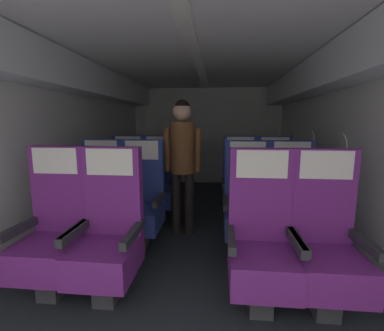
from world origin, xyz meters
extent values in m
cube|color=#23282D|center=(0.00, 2.83, -0.01)|extent=(3.42, 6.06, 0.02)
cube|color=silver|center=(-1.61, 2.83, 1.04)|extent=(0.08, 5.66, 2.08)
cube|color=silver|center=(1.61, 2.83, 1.04)|extent=(0.08, 5.66, 2.08)
cube|color=silver|center=(0.00, 2.83, 2.08)|extent=(3.30, 5.66, 0.06)
cube|color=silver|center=(0.00, 5.68, 1.04)|extent=(3.30, 0.06, 2.08)
cube|color=silver|center=(-1.40, 2.83, 1.86)|extent=(0.34, 5.43, 0.36)
cube|color=silver|center=(1.40, 2.83, 1.86)|extent=(0.34, 5.43, 0.36)
cube|color=white|center=(0.00, 2.83, 2.04)|extent=(0.12, 5.09, 0.02)
cylinder|color=white|center=(1.56, 2.83, 1.08)|extent=(0.01, 0.26, 0.26)
cylinder|color=white|center=(1.56, 3.77, 1.08)|extent=(0.01, 0.26, 0.26)
cylinder|color=white|center=(1.56, 4.72, 1.08)|extent=(0.01, 0.26, 0.26)
cube|color=#38383D|center=(-1.00, 1.60, 0.11)|extent=(0.16, 0.18, 0.23)
cube|color=#6B237A|center=(-1.00, 1.60, 0.34)|extent=(0.45, 0.50, 0.23)
cube|color=#6B237A|center=(-1.00, 1.81, 0.80)|extent=(0.45, 0.09, 0.69)
cube|color=#28282D|center=(-0.79, 1.60, 0.55)|extent=(0.05, 0.42, 0.06)
cube|color=#28282D|center=(-1.22, 1.60, 0.55)|extent=(0.05, 0.42, 0.06)
cube|color=silver|center=(-1.00, 1.76, 1.04)|extent=(0.36, 0.01, 0.20)
cube|color=#38383D|center=(-0.56, 1.58, 0.11)|extent=(0.16, 0.18, 0.23)
cube|color=#6B237A|center=(-0.56, 1.58, 0.34)|extent=(0.45, 0.50, 0.23)
cube|color=#6B237A|center=(-0.56, 1.79, 0.80)|extent=(0.45, 0.09, 0.69)
cube|color=#28282D|center=(-0.34, 1.58, 0.55)|extent=(0.05, 0.42, 0.06)
cube|color=#28282D|center=(-0.77, 1.58, 0.55)|extent=(0.05, 0.42, 0.06)
cube|color=silver|center=(-0.56, 1.74, 1.04)|extent=(0.36, 0.01, 0.20)
cube|color=#38383D|center=(1.01, 1.60, 0.11)|extent=(0.16, 0.18, 0.23)
cube|color=#6B237A|center=(1.01, 1.60, 0.34)|extent=(0.45, 0.50, 0.23)
cube|color=#6B237A|center=(1.01, 1.80, 0.80)|extent=(0.45, 0.09, 0.69)
cube|color=#28282D|center=(1.22, 1.60, 0.55)|extent=(0.05, 0.42, 0.06)
cube|color=#28282D|center=(0.79, 1.60, 0.55)|extent=(0.05, 0.42, 0.06)
cube|color=silver|center=(1.01, 1.75, 1.04)|extent=(0.36, 0.01, 0.20)
cube|color=#38383D|center=(0.56, 1.59, 0.11)|extent=(0.16, 0.18, 0.23)
cube|color=#6B237A|center=(0.56, 1.59, 0.34)|extent=(0.45, 0.50, 0.23)
cube|color=#6B237A|center=(0.56, 1.79, 0.80)|extent=(0.45, 0.09, 0.69)
cube|color=#28282D|center=(0.78, 1.59, 0.55)|extent=(0.05, 0.42, 0.06)
cube|color=#28282D|center=(0.35, 1.59, 0.55)|extent=(0.05, 0.42, 0.06)
cube|color=silver|center=(0.56, 1.74, 1.04)|extent=(0.36, 0.01, 0.20)
cube|color=#38383D|center=(-1.01, 2.45, 0.11)|extent=(0.16, 0.18, 0.23)
cube|color=navy|center=(-1.01, 2.45, 0.34)|extent=(0.45, 0.50, 0.23)
cube|color=navy|center=(-1.01, 2.66, 0.80)|extent=(0.45, 0.09, 0.69)
cube|color=#28282D|center=(-0.80, 2.45, 0.55)|extent=(0.05, 0.42, 0.06)
cube|color=#28282D|center=(-1.23, 2.45, 0.55)|extent=(0.05, 0.42, 0.06)
cube|color=silver|center=(-1.01, 2.61, 1.04)|extent=(0.36, 0.01, 0.20)
cube|color=#38383D|center=(-0.56, 2.45, 0.11)|extent=(0.16, 0.18, 0.23)
cube|color=navy|center=(-0.56, 2.45, 0.34)|extent=(0.45, 0.50, 0.23)
cube|color=navy|center=(-0.56, 2.65, 0.80)|extent=(0.45, 0.09, 0.69)
cube|color=#28282D|center=(-0.34, 2.45, 0.55)|extent=(0.05, 0.42, 0.06)
cube|color=#28282D|center=(-0.77, 2.45, 0.55)|extent=(0.05, 0.42, 0.06)
cube|color=silver|center=(-0.56, 2.60, 1.04)|extent=(0.36, 0.01, 0.20)
cube|color=#38383D|center=(1.00, 2.45, 0.11)|extent=(0.16, 0.18, 0.23)
cube|color=navy|center=(1.00, 2.45, 0.34)|extent=(0.45, 0.50, 0.23)
cube|color=navy|center=(1.00, 2.66, 0.80)|extent=(0.45, 0.09, 0.69)
cube|color=#28282D|center=(1.22, 2.45, 0.55)|extent=(0.05, 0.42, 0.06)
cube|color=#28282D|center=(0.79, 2.45, 0.55)|extent=(0.05, 0.42, 0.06)
cube|color=silver|center=(1.00, 2.61, 1.04)|extent=(0.36, 0.01, 0.20)
cube|color=#38383D|center=(0.55, 2.42, 0.11)|extent=(0.16, 0.18, 0.23)
cube|color=navy|center=(0.55, 2.42, 0.34)|extent=(0.45, 0.50, 0.23)
cube|color=navy|center=(0.55, 2.63, 0.80)|extent=(0.45, 0.09, 0.69)
cube|color=#28282D|center=(0.77, 2.42, 0.55)|extent=(0.05, 0.42, 0.06)
cube|color=#28282D|center=(0.34, 2.42, 0.55)|extent=(0.05, 0.42, 0.06)
cube|color=silver|center=(0.55, 2.58, 1.04)|extent=(0.36, 0.01, 0.20)
cube|color=#38383D|center=(-1.00, 3.29, 0.11)|extent=(0.16, 0.18, 0.23)
cube|color=navy|center=(-1.00, 3.29, 0.34)|extent=(0.45, 0.50, 0.23)
cube|color=navy|center=(-1.00, 3.50, 0.80)|extent=(0.45, 0.09, 0.69)
cube|color=#28282D|center=(-0.78, 3.29, 0.55)|extent=(0.05, 0.42, 0.06)
cube|color=#28282D|center=(-1.21, 3.29, 0.55)|extent=(0.05, 0.42, 0.06)
cube|color=silver|center=(-1.00, 3.45, 1.04)|extent=(0.36, 0.01, 0.20)
cube|color=#38383D|center=(-0.55, 3.27, 0.11)|extent=(0.16, 0.18, 0.23)
cube|color=navy|center=(-0.55, 3.27, 0.34)|extent=(0.45, 0.50, 0.23)
cube|color=navy|center=(-0.55, 3.48, 0.80)|extent=(0.45, 0.09, 0.69)
cube|color=#28282D|center=(-0.34, 3.27, 0.55)|extent=(0.05, 0.42, 0.06)
cube|color=#28282D|center=(-0.76, 3.27, 0.55)|extent=(0.05, 0.42, 0.06)
cube|color=silver|center=(-0.55, 3.43, 1.04)|extent=(0.36, 0.01, 0.20)
cube|color=#38383D|center=(1.00, 3.28, 0.11)|extent=(0.16, 0.18, 0.23)
cube|color=navy|center=(1.00, 3.28, 0.34)|extent=(0.45, 0.50, 0.23)
cube|color=navy|center=(1.00, 3.49, 0.80)|extent=(0.45, 0.09, 0.69)
cube|color=#28282D|center=(1.22, 3.28, 0.55)|extent=(0.05, 0.42, 0.06)
cube|color=#28282D|center=(0.79, 3.28, 0.55)|extent=(0.05, 0.42, 0.06)
cube|color=silver|center=(1.00, 3.44, 1.04)|extent=(0.36, 0.01, 0.20)
cube|color=#38383D|center=(0.55, 3.29, 0.11)|extent=(0.16, 0.18, 0.23)
cube|color=navy|center=(0.55, 3.29, 0.34)|extent=(0.45, 0.50, 0.23)
cube|color=navy|center=(0.55, 3.49, 0.80)|extent=(0.45, 0.09, 0.69)
cube|color=#28282D|center=(0.77, 3.29, 0.55)|extent=(0.05, 0.42, 0.06)
cube|color=#28282D|center=(0.34, 3.29, 0.55)|extent=(0.05, 0.42, 0.06)
cube|color=silver|center=(0.55, 3.44, 1.04)|extent=(0.36, 0.01, 0.20)
cylinder|color=black|center=(-0.24, 2.89, 0.37)|extent=(0.11, 0.11, 0.75)
cylinder|color=black|center=(-0.08, 2.89, 0.37)|extent=(0.11, 0.11, 0.75)
cylinder|color=brown|center=(-0.16, 2.89, 1.04)|extent=(0.28, 0.28, 0.59)
cylinder|color=brown|center=(-0.34, 2.89, 1.01)|extent=(0.07, 0.07, 0.50)
cylinder|color=brown|center=(0.02, 2.89, 1.01)|extent=(0.07, 0.07, 0.50)
sphere|color=tan|center=(-0.16, 2.89, 1.45)|extent=(0.21, 0.21, 0.21)
sphere|color=black|center=(-0.16, 2.89, 1.49)|extent=(0.18, 0.18, 0.18)
camera|label=1|loc=(0.25, -0.16, 1.33)|focal=24.89mm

